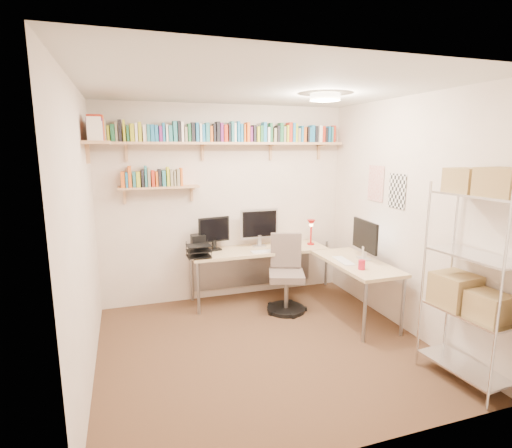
{
  "coord_description": "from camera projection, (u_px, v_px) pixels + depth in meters",
  "views": [
    {
      "loc": [
        -1.25,
        -3.5,
        1.98
      ],
      "look_at": [
        0.09,
        0.55,
        1.15
      ],
      "focal_mm": 28.0,
      "sensor_mm": 36.0,
      "label": 1
    }
  ],
  "objects": [
    {
      "name": "wall_shelves",
      "position": [
        196.0,
        142.0,
        4.71
      ],
      "size": [
        3.12,
        1.09,
        0.8
      ],
      "color": "tan",
      "rests_on": "ground"
    },
    {
      "name": "corner_desk",
      "position": [
        274.0,
        253.0,
        4.96
      ],
      "size": [
        2.1,
        1.78,
        1.19
      ],
      "color": "tan",
      "rests_on": "ground"
    },
    {
      "name": "ground",
      "position": [
        264.0,
        346.0,
        4.02
      ],
      "size": [
        3.2,
        3.2,
        0.0
      ],
      "primitive_type": "plane",
      "color": "#44311D",
      "rests_on": "ground"
    },
    {
      "name": "office_chair",
      "position": [
        286.0,
        279.0,
        4.87
      ],
      "size": [
        0.53,
        0.53,
        0.93
      ],
      "rotation": [
        0.0,
        0.0,
        -0.33
      ],
      "color": "black",
      "rests_on": "ground"
    },
    {
      "name": "wire_rack",
      "position": [
        474.0,
        256.0,
        3.24
      ],
      "size": [
        0.42,
        0.76,
        1.83
      ],
      "rotation": [
        0.0,
        0.0,
        0.09
      ],
      "color": "silver",
      "rests_on": "ground"
    },
    {
      "name": "room_shell",
      "position": [
        265.0,
        194.0,
        3.73
      ],
      "size": [
        3.24,
        3.04,
        2.52
      ],
      "color": "beige",
      "rests_on": "ground"
    }
  ]
}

